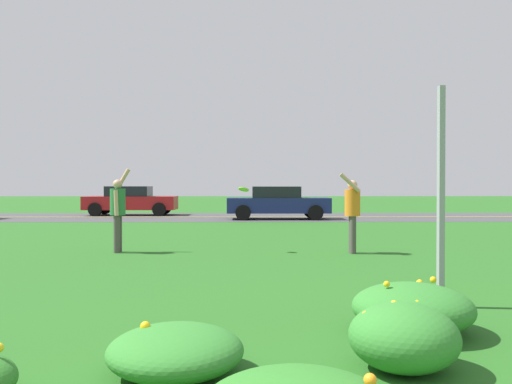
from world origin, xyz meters
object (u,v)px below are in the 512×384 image
(person_catcher_orange_shirt, at_px, (352,209))
(frisbee_lime, at_px, (243,189))
(person_thrower_green_shirt, at_px, (118,208))
(car_navy_center_right, at_px, (278,202))
(sign_post_near_path, at_px, (441,197))
(car_red_center_left, at_px, (131,200))

(person_catcher_orange_shirt, relative_size, frisbee_lime, 6.99)
(person_thrower_green_shirt, xyz_separation_m, car_navy_center_right, (4.24, 11.89, -0.25))
(frisbee_lime, height_order, car_navy_center_right, frisbee_lime)
(frisbee_lime, xyz_separation_m, car_navy_center_right, (1.42, 11.84, -0.68))
(sign_post_near_path, relative_size, person_catcher_orange_shirt, 1.54)
(person_thrower_green_shirt, bearing_deg, frisbee_lime, 0.88)
(sign_post_near_path, relative_size, person_thrower_green_shirt, 1.44)
(sign_post_near_path, distance_m, car_red_center_left, 22.30)
(car_red_center_left, bearing_deg, sign_post_near_path, -68.21)
(person_thrower_green_shirt, distance_m, person_catcher_orange_shirt, 5.24)
(person_thrower_green_shirt, bearing_deg, person_catcher_orange_shirt, -2.47)
(person_catcher_orange_shirt, height_order, frisbee_lime, person_catcher_orange_shirt)
(person_thrower_green_shirt, relative_size, frisbee_lime, 7.45)
(frisbee_lime, height_order, car_red_center_left, frisbee_lime)
(frisbee_lime, distance_m, car_red_center_left, 16.18)
(sign_post_near_path, distance_m, frisbee_lime, 6.13)
(car_navy_center_right, bearing_deg, frisbee_lime, -96.84)
(person_thrower_green_shirt, height_order, car_navy_center_right, person_thrower_green_shirt)
(sign_post_near_path, distance_m, car_navy_center_right, 17.49)
(person_thrower_green_shirt, distance_m, car_red_center_left, 15.43)
(person_thrower_green_shirt, bearing_deg, sign_post_near_path, -46.31)
(frisbee_lime, bearing_deg, person_thrower_green_shirt, -179.12)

